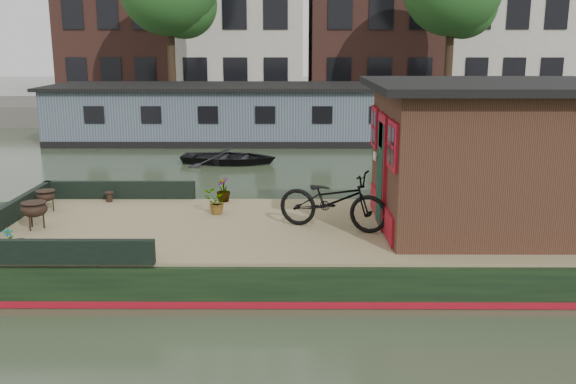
{
  "coord_description": "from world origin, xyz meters",
  "views": [
    {
      "loc": [
        -1.09,
        -10.46,
        3.7
      ],
      "look_at": [
        -1.14,
        0.5,
        1.12
      ],
      "focal_mm": 40.0,
      "sensor_mm": 36.0,
      "label": 1
    }
  ],
  "objects_px": {
    "dinghy": "(229,153)",
    "brazier_front": "(35,215)",
    "cabin": "(489,155)",
    "bicycle": "(333,200)",
    "brazier_rear": "(46,201)"
  },
  "relations": [
    {
      "from": "cabin",
      "to": "bicycle",
      "type": "distance_m",
      "value": 2.69
    },
    {
      "from": "cabin",
      "to": "bicycle",
      "type": "height_order",
      "value": "cabin"
    },
    {
      "from": "brazier_rear",
      "to": "bicycle",
      "type": "bearing_deg",
      "value": -11.76
    },
    {
      "from": "brazier_front",
      "to": "dinghy",
      "type": "distance_m",
      "value": 9.71
    },
    {
      "from": "cabin",
      "to": "brazier_front",
      "type": "relative_size",
      "value": 8.66
    },
    {
      "from": "dinghy",
      "to": "cabin",
      "type": "bearing_deg",
      "value": -142.86
    },
    {
      "from": "bicycle",
      "to": "dinghy",
      "type": "bearing_deg",
      "value": 37.06
    },
    {
      "from": "cabin",
      "to": "brazier_front",
      "type": "height_order",
      "value": "cabin"
    },
    {
      "from": "brazier_front",
      "to": "brazier_rear",
      "type": "distance_m",
      "value": 1.14
    },
    {
      "from": "brazier_rear",
      "to": "brazier_front",
      "type": "bearing_deg",
      "value": -78.44
    },
    {
      "from": "dinghy",
      "to": "brazier_front",
      "type": "bearing_deg",
      "value": 173.73
    },
    {
      "from": "cabin",
      "to": "dinghy",
      "type": "relative_size",
      "value": 1.35
    },
    {
      "from": "cabin",
      "to": "brazier_rear",
      "type": "relative_size",
      "value": 9.95
    },
    {
      "from": "cabin",
      "to": "dinghy",
      "type": "xyz_separation_m",
      "value": [
        -5.21,
        9.21,
        -1.57
      ]
    },
    {
      "from": "bicycle",
      "to": "brazier_rear",
      "type": "height_order",
      "value": "bicycle"
    }
  ]
}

